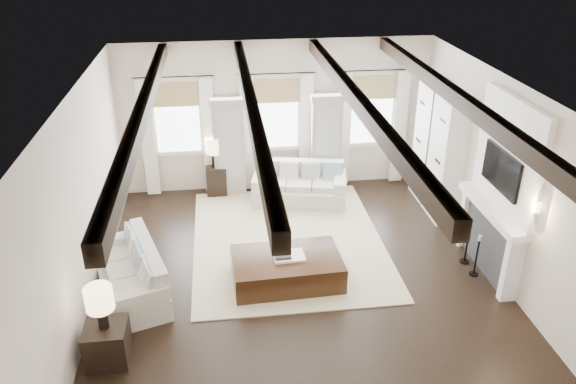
{
  "coord_description": "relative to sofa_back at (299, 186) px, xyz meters",
  "views": [
    {
      "loc": [
        -1.18,
        -7.48,
        5.43
      ],
      "look_at": [
        -0.09,
        1.06,
        1.15
      ],
      "focal_mm": 35.0,
      "sensor_mm": 36.0,
      "label": 1
    }
  ],
  "objects": [
    {
      "name": "room_shell",
      "position": [
        0.36,
        -2.04,
        1.56
      ],
      "size": [
        6.54,
        7.54,
        3.22
      ],
      "color": "beige",
      "rests_on": "ground"
    },
    {
      "name": "side_table_back",
      "position": [
        -1.72,
        0.55,
        -0.01
      ],
      "size": [
        0.43,
        0.43,
        0.64
      ],
      "primitive_type": "cube",
      "color": "black",
      "rests_on": "ground"
    },
    {
      "name": "book_lower",
      "position": [
        -0.69,
        -2.88,
        0.19
      ],
      "size": [
        0.27,
        0.21,
        0.04
      ],
      "primitive_type": "cube",
      "rotation": [
        0.0,
        0.0,
        0.04
      ],
      "color": "#262628",
      "rests_on": "tray"
    },
    {
      "name": "candlestick_near",
      "position": [
        2.51,
        -3.06,
        -0.01
      ],
      "size": [
        0.15,
        0.15,
        0.76
      ],
      "color": "black",
      "rests_on": "ground"
    },
    {
      "name": "sofa_back",
      "position": [
        0.0,
        0.0,
        0.0
      ],
      "size": [
        2.04,
        1.22,
        0.82
      ],
      "color": "beige",
      "rests_on": "ground"
    },
    {
      "name": "tray",
      "position": [
        -0.59,
        -2.84,
        0.15
      ],
      "size": [
        0.52,
        0.4,
        0.04
      ],
      "primitive_type": "cube",
      "rotation": [
        0.0,
        0.0,
        0.04
      ],
      "color": "white",
      "rests_on": "ottoman"
    },
    {
      "name": "side_table_front",
      "position": [
        -3.23,
        -4.35,
        -0.05
      ],
      "size": [
        0.56,
        0.56,
        0.56
      ],
      "primitive_type": "cube",
      "color": "black",
      "rests_on": "ground"
    },
    {
      "name": "area_rug",
      "position": [
        -0.45,
        -1.6,
        -0.32
      ],
      "size": [
        3.43,
        4.24,
        0.02
      ],
      "primitive_type": "cube",
      "color": "beige",
      "rests_on": "ground"
    },
    {
      "name": "book_upper",
      "position": [
        -0.7,
        -2.8,
        0.23
      ],
      "size": [
        0.23,
        0.18,
        0.03
      ],
      "primitive_type": "cube",
      "rotation": [
        0.0,
        0.0,
        0.04
      ],
      "color": "beige",
      "rests_on": "book_lower"
    },
    {
      "name": "ground",
      "position": [
        -0.39,
        -2.94,
        -0.33
      ],
      "size": [
        7.5,
        7.5,
        0.0
      ],
      "primitive_type": "plane",
      "color": "black",
      "rests_on": "ground"
    },
    {
      "name": "lamp_back",
      "position": [
        -1.72,
        0.55,
        0.76
      ],
      "size": [
        0.38,
        0.38,
        0.66
      ],
      "color": "black",
      "rests_on": "side_table_back"
    },
    {
      "name": "ottoman",
      "position": [
        -0.63,
        -2.85,
        -0.1
      ],
      "size": [
        1.8,
        1.17,
        0.46
      ],
      "primitive_type": "cube",
      "rotation": [
        0.0,
        0.0,
        0.04
      ],
      "color": "black",
      "rests_on": "ground"
    },
    {
      "name": "sofa_left",
      "position": [
        -3.06,
        -2.84,
        0.01
      ],
      "size": [
        1.42,
        2.1,
        0.83
      ],
      "color": "beige",
      "rests_on": "ground"
    },
    {
      "name": "lamp_front",
      "position": [
        -3.23,
        -4.35,
        0.66
      ],
      "size": [
        0.36,
        0.36,
        0.63
      ],
      "color": "black",
      "rests_on": "side_table_front"
    },
    {
      "name": "candlestick_far",
      "position": [
        2.51,
        -2.68,
        0.02
      ],
      "size": [
        0.17,
        0.17,
        0.83
      ],
      "color": "black",
      "rests_on": "ground"
    }
  ]
}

